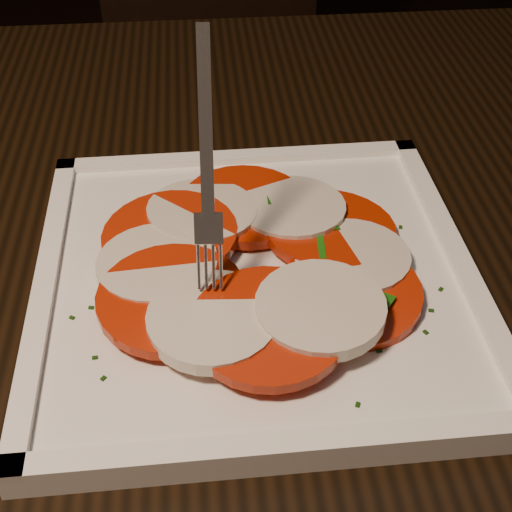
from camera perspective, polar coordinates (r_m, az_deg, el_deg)
table at (r=0.65m, az=-3.67°, el=-3.40°), size 1.22×0.83×0.75m
chair at (r=1.39m, az=-2.54°, el=16.23°), size 0.50×0.50×0.93m
plate at (r=0.51m, az=-0.00°, el=-1.93°), size 0.32×0.32×0.01m
caprese_salad at (r=0.50m, az=0.00°, el=-0.34°), size 0.25×0.24×0.03m
fork at (r=0.45m, az=-3.93°, el=8.14°), size 0.03×0.07×0.15m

